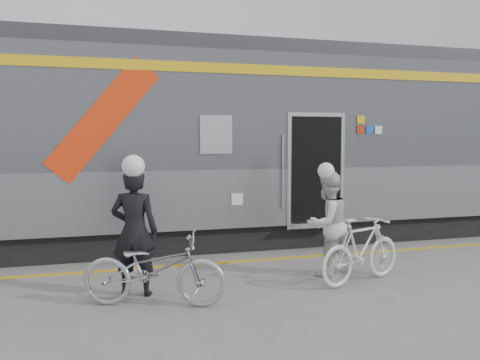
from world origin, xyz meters
name	(u,v)px	position (x,y,z in m)	size (l,w,h in m)	color
ground	(258,301)	(0.00, 0.00, 0.00)	(90.00, 90.00, 0.00)	slate
train	(190,144)	(-0.11, 4.19, 2.05)	(24.00, 3.17, 4.10)	black
safety_strip	(219,263)	(0.00, 2.15, 0.00)	(24.00, 0.12, 0.01)	gold
man	(134,231)	(-1.56, 0.73, 0.89)	(0.65, 0.43, 1.79)	black
bicycle_left	(154,269)	(-1.36, 0.18, 0.49)	(0.65, 1.87, 0.98)	#A9ABB1
woman	(327,224)	(1.47, 0.93, 0.83)	(0.80, 0.63, 1.65)	silver
bicycle_right	(361,250)	(1.77, 0.38, 0.50)	(0.47, 1.66, 1.00)	silver
helmet_man	(133,156)	(-1.56, 0.73, 1.94)	(0.31, 0.31, 0.31)	white
helmet_woman	(328,164)	(1.47, 0.93, 1.78)	(0.26, 0.26, 0.26)	white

